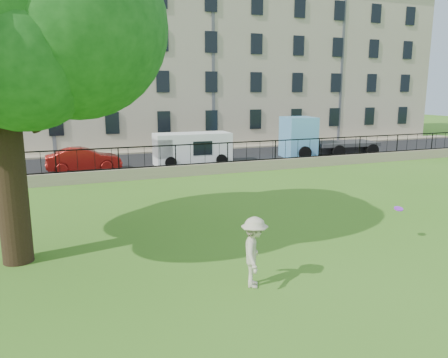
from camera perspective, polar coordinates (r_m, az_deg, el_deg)
name	(u,v)px	position (r m, az deg, el deg)	size (l,w,h in m)	color
ground	(285,252)	(12.88, 7.95, -9.43)	(120.00, 120.00, 0.00)	#3D771C
retaining_wall	(176,171)	(23.63, -6.30, 1.04)	(50.00, 0.40, 0.60)	gray
iron_railing	(176,155)	(23.49, -6.35, 3.08)	(50.00, 0.05, 1.13)	black
street	(157,163)	(28.18, -8.78, 2.07)	(60.00, 9.00, 0.01)	black
sidewalk	(141,152)	(33.21, -10.75, 3.53)	(60.00, 1.40, 0.12)	gray
building_row	(125,61)	(38.56, -12.76, 14.76)	(56.40, 10.40, 13.80)	#C0AF98
man	(254,252)	(10.42, 3.98, -9.52)	(1.10, 0.63, 1.70)	beige
frisbee	(399,209)	(14.26, 21.84, -3.62)	(0.27, 0.27, 0.03)	#9327E2
red_sedan	(84,160)	(26.19, -17.84, 2.42)	(1.44, 4.12, 1.36)	#A61814
white_van	(192,149)	(27.29, -4.15, 3.95)	(4.69, 1.83, 1.97)	white
blue_truck	(329,136)	(31.64, 13.51, 5.44)	(6.61, 2.35, 2.77)	#62ADE6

